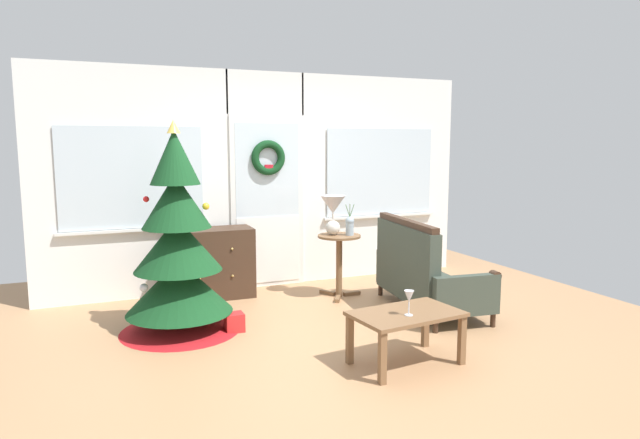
% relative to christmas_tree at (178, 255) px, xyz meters
% --- Properties ---
extents(ground_plane, '(6.76, 6.76, 0.00)m').
position_rel_christmas_tree_xyz_m(ground_plane, '(1.25, -0.79, -0.71)').
color(ground_plane, '#AD7F56').
extents(back_wall_with_door, '(5.20, 0.19, 2.55)m').
position_rel_christmas_tree_xyz_m(back_wall_with_door, '(1.25, 1.29, 0.57)').
color(back_wall_with_door, white).
rests_on(back_wall_with_door, ground).
extents(christmas_tree, '(1.10, 1.10, 1.93)m').
position_rel_christmas_tree_xyz_m(christmas_tree, '(0.00, 0.00, 0.00)').
color(christmas_tree, '#4C331E').
rests_on(christmas_tree, ground).
extents(dresser_cabinet, '(0.91, 0.46, 0.78)m').
position_rel_christmas_tree_xyz_m(dresser_cabinet, '(0.52, 1.00, -0.32)').
color(dresser_cabinet, '#3D281C').
rests_on(dresser_cabinet, ground).
extents(settee_sofa, '(0.86, 1.51, 0.96)m').
position_rel_christmas_tree_xyz_m(settee_sofa, '(2.41, -0.33, -0.34)').
color(settee_sofa, '#3D281C').
rests_on(settee_sofa, ground).
extents(side_table, '(0.50, 0.48, 0.71)m').
position_rel_christmas_tree_xyz_m(side_table, '(1.83, 0.47, -0.21)').
color(side_table, brown).
rests_on(side_table, ground).
extents(table_lamp, '(0.28, 0.28, 0.44)m').
position_rel_christmas_tree_xyz_m(table_lamp, '(1.77, 0.51, 0.28)').
color(table_lamp, silver).
rests_on(table_lamp, side_table).
extents(flower_vase, '(0.11, 0.10, 0.35)m').
position_rel_christmas_tree_xyz_m(flower_vase, '(1.93, 0.41, 0.11)').
color(flower_vase, '#99ADBC').
rests_on(flower_vase, side_table).
extents(coffee_table, '(0.89, 0.61, 0.42)m').
position_rel_christmas_tree_xyz_m(coffee_table, '(1.51, -1.48, -0.36)').
color(coffee_table, brown).
rests_on(coffee_table, ground).
extents(wine_glass, '(0.08, 0.08, 0.20)m').
position_rel_christmas_tree_xyz_m(wine_glass, '(1.48, -1.56, -0.15)').
color(wine_glass, silver).
rests_on(wine_glass, coffee_table).
extents(gift_box, '(0.17, 0.15, 0.17)m').
position_rel_christmas_tree_xyz_m(gift_box, '(0.46, -0.21, -0.63)').
color(gift_box, red).
rests_on(gift_box, ground).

